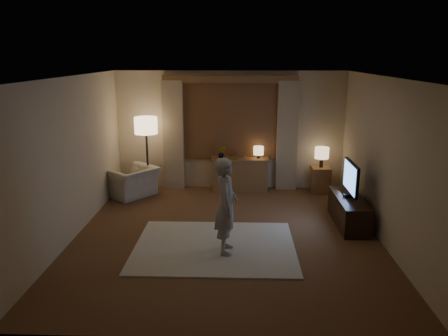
{
  "coord_description": "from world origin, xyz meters",
  "views": [
    {
      "loc": [
        0.2,
        -6.77,
        2.93
      ],
      "look_at": [
        -0.06,
        0.6,
        1.01
      ],
      "focal_mm": 35.0,
      "sensor_mm": 36.0,
      "label": 1
    }
  ],
  "objects_px": {
    "side_table": "(320,180)",
    "person": "(226,206)",
    "sideboard": "(240,175)",
    "tv_stand": "(349,211)",
    "armchair": "(132,182)"
  },
  "relations": [
    {
      "from": "sideboard",
      "to": "tv_stand",
      "type": "height_order",
      "value": "sideboard"
    },
    {
      "from": "sideboard",
      "to": "person",
      "type": "relative_size",
      "value": 0.82
    },
    {
      "from": "side_table",
      "to": "person",
      "type": "relative_size",
      "value": 0.38
    },
    {
      "from": "sideboard",
      "to": "person",
      "type": "bearing_deg",
      "value": -93.8
    },
    {
      "from": "armchair",
      "to": "tv_stand",
      "type": "relative_size",
      "value": 0.68
    },
    {
      "from": "sideboard",
      "to": "person",
      "type": "height_order",
      "value": "person"
    },
    {
      "from": "sideboard",
      "to": "person",
      "type": "distance_m",
      "value": 3.18
    },
    {
      "from": "tv_stand",
      "to": "person",
      "type": "xyz_separation_m",
      "value": [
        -2.13,
        -1.22,
        0.5
      ]
    },
    {
      "from": "sideboard",
      "to": "tv_stand",
      "type": "distance_m",
      "value": 2.73
    },
    {
      "from": "sideboard",
      "to": "side_table",
      "type": "distance_m",
      "value": 1.76
    },
    {
      "from": "tv_stand",
      "to": "person",
      "type": "height_order",
      "value": "person"
    },
    {
      "from": "tv_stand",
      "to": "person",
      "type": "bearing_deg",
      "value": -150.24
    },
    {
      "from": "tv_stand",
      "to": "person",
      "type": "distance_m",
      "value": 2.51
    },
    {
      "from": "sideboard",
      "to": "side_table",
      "type": "bearing_deg",
      "value": -1.63
    },
    {
      "from": "side_table",
      "to": "person",
      "type": "xyz_separation_m",
      "value": [
        -1.97,
        -3.1,
        0.47
      ]
    }
  ]
}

